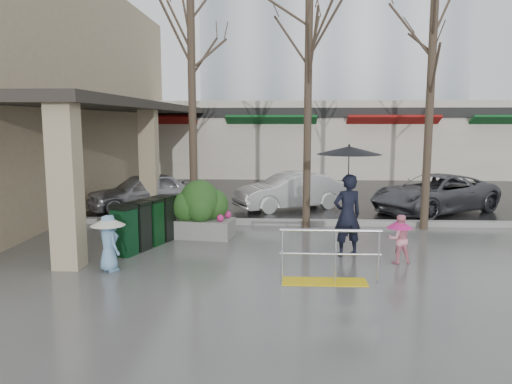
# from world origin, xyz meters

# --- Properties ---
(ground) EXTENTS (120.00, 120.00, 0.00)m
(ground) POSITION_xyz_m (0.00, 0.00, 0.00)
(ground) COLOR #51514F
(ground) RESTS_ON ground
(street_asphalt) EXTENTS (120.00, 36.00, 0.01)m
(street_asphalt) POSITION_xyz_m (0.00, 22.00, 0.01)
(street_asphalt) COLOR black
(street_asphalt) RESTS_ON ground
(curb) EXTENTS (120.00, 0.30, 0.15)m
(curb) POSITION_xyz_m (0.00, 4.00, 0.07)
(curb) COLOR gray
(curb) RESTS_ON ground
(near_building) EXTENTS (6.00, 18.00, 8.00)m
(near_building) POSITION_xyz_m (-9.00, 8.00, 4.00)
(near_building) COLOR tan
(near_building) RESTS_ON ground
(canopy_slab) EXTENTS (2.80, 18.00, 0.25)m
(canopy_slab) POSITION_xyz_m (-4.80, 8.00, 3.62)
(canopy_slab) COLOR #2D2823
(canopy_slab) RESTS_ON pillar_front
(pillar_front) EXTENTS (0.55, 0.55, 3.50)m
(pillar_front) POSITION_xyz_m (-3.90, -0.50, 1.75)
(pillar_front) COLOR tan
(pillar_front) RESTS_ON ground
(pillar_back) EXTENTS (0.55, 0.55, 3.50)m
(pillar_back) POSITION_xyz_m (-3.90, 6.00, 1.75)
(pillar_back) COLOR tan
(pillar_back) RESTS_ON ground
(storefront_row) EXTENTS (34.00, 6.74, 4.00)m
(storefront_row) POSITION_xyz_m (2.00, 17.97, 2.01)
(storefront_row) COLOR beige
(storefront_row) RESTS_ON ground
(handrail) EXTENTS (1.90, 0.50, 1.03)m
(handrail) POSITION_xyz_m (1.36, -1.20, 0.38)
(handrail) COLOR yellow
(handrail) RESTS_ON ground
(tree_west) EXTENTS (3.20, 3.20, 6.80)m
(tree_west) POSITION_xyz_m (-2.00, 3.60, 5.08)
(tree_west) COLOR #382B21
(tree_west) RESTS_ON ground
(tree_midwest) EXTENTS (3.20, 3.20, 7.00)m
(tree_midwest) POSITION_xyz_m (1.20, 3.60, 5.23)
(tree_midwest) COLOR #382B21
(tree_midwest) RESTS_ON ground
(tree_mideast) EXTENTS (3.20, 3.20, 6.50)m
(tree_mideast) POSITION_xyz_m (4.50, 3.60, 4.86)
(tree_mideast) COLOR #382B21
(tree_mideast) RESTS_ON ground
(woman) EXTENTS (1.46, 1.46, 2.51)m
(woman) POSITION_xyz_m (1.97, 0.73, 1.52)
(woman) COLOR black
(woman) RESTS_ON ground
(child_pink) EXTENTS (0.56, 0.56, 1.05)m
(child_pink) POSITION_xyz_m (3.00, 0.18, 0.60)
(child_pink) COLOR pink
(child_pink) RESTS_ON ground
(child_blue) EXTENTS (0.70, 0.70, 1.16)m
(child_blue) POSITION_xyz_m (-3.00, -0.68, 0.70)
(child_blue) COLOR #71A0CA
(child_blue) RESTS_ON ground
(planter) EXTENTS (1.84, 1.12, 1.51)m
(planter) POSITION_xyz_m (-1.63, 2.35, 0.72)
(planter) COLOR slate
(planter) RESTS_ON ground
(news_boxes) EXTENTS (1.14, 2.08, 1.14)m
(news_boxes) POSITION_xyz_m (-2.77, 1.23, 0.57)
(news_boxes) COLOR #0D391C
(news_boxes) RESTS_ON ground
(car_a) EXTENTS (3.89, 3.32, 1.26)m
(car_a) POSITION_xyz_m (-4.22, 6.27, 0.63)
(car_a) COLOR #9F9FA3
(car_a) RESTS_ON ground
(car_b) EXTENTS (4.02, 2.89, 1.26)m
(car_b) POSITION_xyz_m (0.82, 6.63, 0.63)
(car_b) COLOR silver
(car_b) RESTS_ON ground
(car_c) EXTENTS (4.94, 4.21, 1.26)m
(car_c) POSITION_xyz_m (5.55, 6.22, 0.63)
(car_c) COLOR #4E5055
(car_c) RESTS_ON ground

